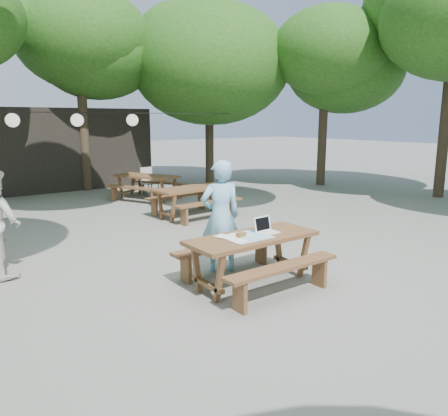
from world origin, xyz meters
name	(u,v)px	position (x,y,z in m)	size (l,w,h in m)	color
ground	(212,261)	(0.00, 0.00, 0.00)	(80.00, 80.00, 0.00)	slate
pavilion	(57,148)	(0.50, 10.50, 1.40)	(6.00, 3.00, 2.80)	black
main_picnic_table	(252,259)	(-0.13, -1.23, 0.39)	(2.00, 1.58, 0.75)	brown
picnic_table_ne	(193,201)	(1.69, 3.23, 0.39)	(2.05, 1.71, 0.75)	brown
picnic_table_far_e	(147,187)	(1.84, 6.09, 0.39)	(2.24, 2.39, 0.75)	brown
woman	(221,216)	(-0.14, -0.45, 0.90)	(0.66, 0.43, 1.81)	#7EC0E7
plastic_chair	(150,187)	(2.25, 6.73, 0.26)	(0.50, 0.50, 0.90)	silver
laptop	(265,229)	(0.15, -1.20, 0.81)	(0.35, 0.28, 0.24)	white
tabletop_clutter	(244,236)	(-0.27, -1.22, 0.76)	(0.73, 0.61, 0.08)	#3B8DCC
paper_lanterns	(78,120)	(-0.19, 6.00, 2.40)	(9.00, 0.34, 0.38)	black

